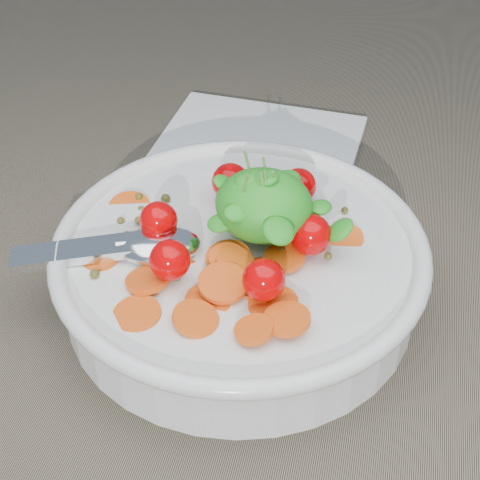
# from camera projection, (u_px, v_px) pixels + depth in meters

# --- Properties ---
(ground) EXTENTS (6.00, 6.00, 0.00)m
(ground) POSITION_uv_depth(u_px,v_px,m) (228.00, 270.00, 0.54)
(ground) COLOR #786B55
(ground) RESTS_ON ground
(bowl) EXTENTS (0.27, 0.25, 0.11)m
(bowl) POSITION_uv_depth(u_px,v_px,m) (240.00, 265.00, 0.50)
(bowl) COLOR white
(bowl) RESTS_ON ground
(napkin) EXTENTS (0.18, 0.16, 0.01)m
(napkin) POSITION_uv_depth(u_px,v_px,m) (256.00, 148.00, 0.66)
(napkin) COLOR white
(napkin) RESTS_ON ground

